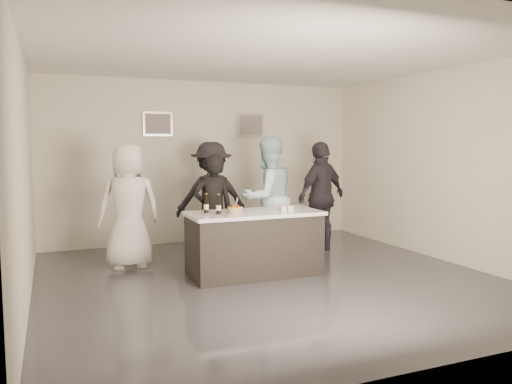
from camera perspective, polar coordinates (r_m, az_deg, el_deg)
floor at (r=6.92m, az=1.60°, el=-9.89°), size 6.00×6.00×0.00m
ceiling at (r=6.77m, az=1.67°, el=15.39°), size 6.00×6.00×0.00m
wall_back at (r=9.50m, az=-5.78°, el=3.44°), size 6.00×0.04×3.00m
wall_front at (r=4.13m, az=18.86°, el=0.53°), size 6.00×0.04×3.00m
wall_left at (r=6.11m, az=-25.02°, el=1.82°), size 0.04×6.00×3.00m
wall_right at (r=8.37m, az=20.78°, el=2.84°), size 0.04×6.00×3.00m
picture_left at (r=9.25m, az=-11.16°, el=7.65°), size 0.54×0.04×0.44m
picture_right at (r=9.77m, az=-0.66°, el=7.63°), size 0.54×0.04×0.44m
bar_counter at (r=7.03m, az=-0.20°, el=-5.88°), size 1.86×0.86×0.90m
cake at (r=6.77m, az=-2.41°, el=-2.14°), size 0.20×0.20×0.08m
beer_bottle_a at (r=6.82m, az=-5.70°, el=-1.32°), size 0.07×0.07×0.26m
beer_bottle_b at (r=6.70m, az=-4.30°, el=-1.43°), size 0.07×0.07×0.26m
tumbler_cluster at (r=7.07m, az=3.21°, el=-1.81°), size 0.19×0.30×0.08m
candles at (r=6.63m, az=-1.69°, el=-2.60°), size 0.24×0.08×0.01m
person_main_black at (r=7.50m, az=-4.95°, el=-2.11°), size 0.64×0.44×1.69m
person_main_blue at (r=7.95m, az=1.34°, el=-0.70°), size 1.08×0.91×1.96m
person_guest_left at (r=7.62m, az=-14.36°, el=-1.54°), size 0.94×0.65×1.85m
person_guest_right at (r=8.63m, az=7.48°, el=-0.50°), size 1.19×0.82×1.88m
person_guest_back at (r=8.61m, az=-5.09°, el=-0.52°), size 1.30×0.87×1.87m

